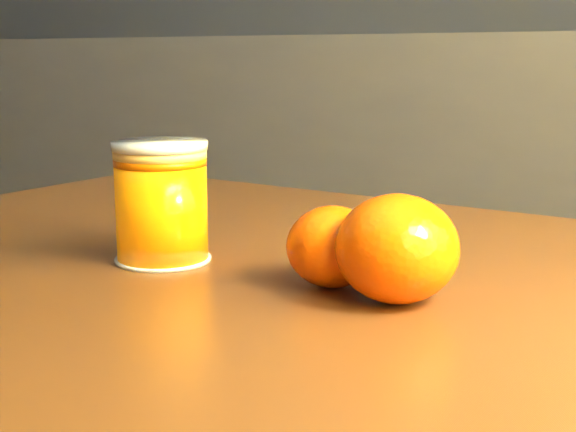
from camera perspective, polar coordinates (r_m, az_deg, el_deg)
The scene contains 5 objects.
kitchen_counter at distance 2.25m, azimuth -2.66°, elevation 0.96°, with size 3.15×0.60×0.90m, color #57565C.
table at distance 0.56m, azimuth 1.45°, elevation -14.22°, with size 0.96×0.67×0.71m.
juice_glass at distance 0.60m, azimuth -8.98°, elevation 0.95°, with size 0.07×0.07×0.09m.
orange_front at distance 0.50m, azimuth 7.76°, elevation -2.31°, with size 0.08×0.08×0.07m, color #FF5405.
orange_back at distance 0.53m, azimuth 3.18°, elevation -2.18°, with size 0.06×0.06×0.05m, color #FF5405.
Camera 1 is at (1.29, -0.35, 0.86)m, focal length 50.00 mm.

